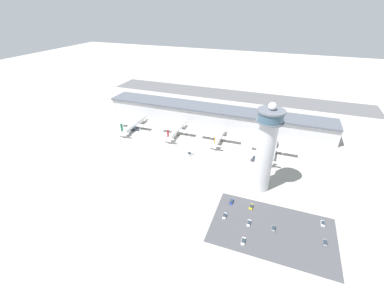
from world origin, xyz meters
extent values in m
plane|color=#9E9B93|center=(0.00, 0.00, 0.00)|extent=(1000.00, 1000.00, 0.00)
cube|color=#B2B2B7|center=(0.00, 70.00, 7.51)|extent=(219.56, 22.00, 15.02)
cube|color=#4C515B|center=(0.00, 70.00, 15.82)|extent=(219.56, 25.00, 1.60)
cube|color=#515154|center=(0.00, 162.02, 0.00)|extent=(329.34, 44.00, 0.01)
cylinder|color=#BCBCC1|center=(55.81, -16.09, 23.41)|extent=(10.73, 10.73, 46.82)
cylinder|color=#565B66|center=(55.81, -16.09, 47.22)|extent=(15.60, 15.60, 0.80)
cylinder|color=#334C60|center=(55.81, -16.09, 50.31)|extent=(14.35, 14.35, 5.38)
cylinder|color=#565B66|center=(55.81, -16.09, 53.50)|extent=(15.60, 15.60, 1.00)
sphere|color=white|center=(55.81, -16.09, 56.21)|extent=(4.43, 4.43, 4.43)
cube|color=#424247|center=(67.02, -49.69, 0.00)|extent=(64.00, 40.00, 0.01)
cylinder|color=silver|center=(-67.38, 32.63, 4.29)|extent=(5.03, 32.95, 4.45)
cone|color=silver|center=(-67.71, 51.07, 4.29)|extent=(4.52, 4.08, 4.45)
cone|color=silver|center=(-67.04, 13.53, 4.29)|extent=(4.10, 5.41, 4.00)
cube|color=silver|center=(-67.39, 33.29, 3.51)|extent=(30.69, 4.95, 0.44)
cylinder|color=#A8A8B2|center=(-73.84, 34.18, 2.16)|extent=(2.53, 4.94, 2.45)
cylinder|color=#A8A8B2|center=(-60.98, 34.41, 2.16)|extent=(2.53, 4.94, 2.45)
cube|color=#14704C|center=(-67.02, 12.46, 10.07)|extent=(0.35, 2.80, 7.12)
cube|color=silver|center=(-67.01, 12.06, 4.73)|extent=(12.49, 2.22, 0.24)
cylinder|color=black|center=(-67.66, 47.87, 1.03)|extent=(0.28, 0.28, 2.06)
cylinder|color=black|center=(-64.27, 32.55, 1.03)|extent=(0.28, 0.28, 2.06)
cylinder|color=black|center=(-70.49, 32.44, 1.03)|extent=(0.28, 0.28, 2.06)
cylinder|color=white|center=(-24.80, 35.64, 4.43)|extent=(4.08, 31.08, 3.93)
cone|color=white|center=(-24.88, 52.94, 4.43)|extent=(3.95, 3.56, 3.93)
cone|color=white|center=(-24.72, 17.75, 4.43)|extent=(3.56, 4.73, 3.54)
cube|color=white|center=(-24.80, 36.26, 3.74)|extent=(32.24, 4.55, 0.44)
cylinder|color=#A8A8B2|center=(-31.57, 37.23, 2.55)|extent=(2.18, 4.33, 2.16)
cylinder|color=#A8A8B2|center=(-18.04, 37.29, 2.55)|extent=(2.18, 4.33, 2.16)
cube|color=red|center=(-24.71, 16.81, 9.54)|extent=(0.31, 2.80, 6.29)
cube|color=white|center=(-24.71, 16.41, 4.82)|extent=(11.01, 2.05, 0.24)
cylinder|color=black|center=(-24.87, 49.97, 1.23)|extent=(0.28, 0.28, 2.46)
cylinder|color=black|center=(-22.05, 35.47, 1.23)|extent=(0.28, 0.28, 2.46)
cylinder|color=black|center=(-27.55, 35.45, 1.23)|extent=(0.28, 0.28, 2.46)
cylinder|color=white|center=(14.81, 36.34, 4.14)|extent=(4.34, 26.41, 4.06)
cone|color=white|center=(14.65, 51.35, 4.14)|extent=(4.10, 3.70, 4.06)
cone|color=white|center=(14.97, 20.72, 4.14)|extent=(3.70, 4.91, 3.65)
cube|color=white|center=(14.80, 36.87, 3.43)|extent=(34.66, 4.77, 0.44)
cylinder|color=#A8A8B2|center=(7.52, 37.79, 2.20)|extent=(2.28, 4.49, 2.23)
cylinder|color=#A8A8B2|center=(22.06, 37.95, 2.20)|extent=(2.28, 4.49, 2.23)
cube|color=orange|center=(14.99, 19.75, 9.41)|extent=(0.33, 2.80, 6.49)
cube|color=white|center=(14.99, 19.35, 4.54)|extent=(11.38, 2.12, 0.24)
cylinder|color=black|center=(14.68, 48.32, 1.06)|extent=(0.28, 0.28, 2.11)
cylinder|color=black|center=(17.65, 36.10, 1.06)|extent=(0.28, 0.28, 2.11)
cylinder|color=black|center=(11.97, 36.04, 1.06)|extent=(0.28, 0.28, 2.11)
cylinder|color=white|center=(59.97, 31.20, 4.20)|extent=(4.32, 33.42, 4.28)
cone|color=white|center=(59.99, 49.83, 4.20)|extent=(4.28, 3.85, 4.28)
cone|color=white|center=(59.95, 11.93, 4.20)|extent=(3.85, 5.14, 3.85)
cube|color=white|center=(59.97, 31.87, 3.45)|extent=(35.40, 4.44, 0.44)
cylinder|color=#A8A8B2|center=(52.54, 32.88, 2.16)|extent=(2.36, 4.71, 2.35)
cylinder|color=#A8A8B2|center=(67.40, 32.86, 2.16)|extent=(2.36, 4.71, 2.35)
cube|color=#14704C|center=(59.94, 10.90, 9.76)|extent=(0.30, 2.80, 6.84)
cube|color=white|center=(59.94, 10.50, 4.63)|extent=(11.97, 2.01, 0.24)
cylinder|color=black|center=(59.99, 46.71, 1.03)|extent=(0.28, 0.28, 2.06)
cylinder|color=black|center=(62.96, 31.07, 1.03)|extent=(0.28, 0.28, 2.06)
cylinder|color=black|center=(56.98, 31.07, 1.03)|extent=(0.28, 0.28, 2.06)
cube|color=black|center=(47.40, 16.29, 0.06)|extent=(3.92, 5.74, 0.12)
cube|color=#2D333D|center=(47.40, 16.29, 0.76)|extent=(4.36, 6.72, 1.52)
cube|color=#232D38|center=(47.62, 16.88, 2.14)|extent=(2.55, 2.48, 1.24)
cube|color=black|center=(-0.99, 5.76, 0.06)|extent=(4.14, 5.60, 0.12)
cube|color=silver|center=(-0.99, 5.76, 0.71)|extent=(4.62, 6.53, 1.41)
cube|color=#232D38|center=(-1.23, 5.20, 1.99)|extent=(2.62, 2.51, 1.16)
cube|color=black|center=(-65.36, 28.48, 0.06)|extent=(7.19, 4.40, 0.12)
cube|color=#2D333D|center=(-65.36, 28.48, 0.81)|extent=(8.45, 4.90, 1.62)
cube|color=#232D38|center=(-64.59, 28.74, 2.28)|extent=(2.99, 2.85, 1.32)
cube|color=black|center=(-25.23, 38.16, 0.06)|extent=(5.05, 3.23, 0.12)
cube|color=silver|center=(-25.23, 38.16, 0.72)|extent=(5.94, 3.51, 1.44)
cube|color=#232D38|center=(-25.77, 38.28, 2.03)|extent=(2.07, 2.43, 1.18)
cube|color=black|center=(92.36, -35.92, 0.06)|extent=(1.70, 3.55, 0.12)
cube|color=silver|center=(92.36, -35.92, 0.39)|extent=(1.77, 4.23, 0.79)
cube|color=#232D38|center=(92.36, -36.03, 1.11)|extent=(1.54, 2.33, 0.64)
cube|color=black|center=(40.91, -49.09, 0.06)|extent=(1.66, 3.81, 0.12)
cube|color=silver|center=(40.91, -49.09, 0.41)|extent=(1.74, 4.53, 0.81)
cube|color=#232D38|center=(40.91, -49.21, 1.15)|extent=(1.52, 2.50, 0.67)
cube|color=black|center=(67.52, -49.09, 0.06)|extent=(1.69, 3.65, 0.12)
cube|color=slate|center=(67.52, -49.09, 0.39)|extent=(1.76, 4.34, 0.77)
cube|color=#232D38|center=(67.52, -48.98, 1.09)|extent=(1.55, 2.39, 0.63)
cube|color=black|center=(53.75, -36.37, 0.06)|extent=(1.94, 4.08, 0.12)
cube|color=gold|center=(53.75, -36.37, 0.41)|extent=(2.05, 4.84, 0.81)
cube|color=#232D38|center=(53.75, -36.49, 1.15)|extent=(1.73, 2.69, 0.67)
cube|color=black|center=(53.98, -62.80, 0.06)|extent=(1.73, 3.95, 0.12)
cube|color=silver|center=(53.98, -62.80, 0.38)|extent=(1.81, 4.70, 0.76)
cube|color=#232D38|center=(53.99, -62.92, 1.07)|extent=(1.56, 2.60, 0.62)
cube|color=black|center=(54.58, -49.69, 0.06)|extent=(1.68, 3.86, 0.12)
cube|color=silver|center=(54.58, -49.69, 0.39)|extent=(1.76, 4.60, 0.78)
cube|color=#232D38|center=(54.58, -49.80, 1.10)|extent=(1.53, 2.54, 0.64)
cube|color=black|center=(92.55, -49.49, 0.06)|extent=(1.82, 3.83, 0.12)
cube|color=slate|center=(92.55, -49.49, 0.39)|extent=(1.89, 4.56, 0.78)
cube|color=#232D38|center=(92.55, -49.60, 1.09)|extent=(1.66, 2.51, 0.64)
cube|color=black|center=(41.94, -36.26, 0.06)|extent=(1.76, 3.67, 0.12)
cube|color=navy|center=(41.94, -36.26, 0.39)|extent=(1.83, 4.37, 0.77)
cube|color=#232D38|center=(41.94, -36.37, 1.09)|extent=(1.61, 2.41, 0.63)
camera|label=1|loc=(60.73, -155.07, 106.51)|focal=24.00mm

